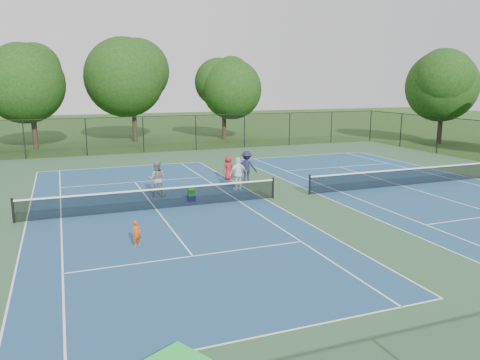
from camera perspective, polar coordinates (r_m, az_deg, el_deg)
name	(u,v)px	position (r m, az deg, el deg)	size (l,w,h in m)	color
ground	(291,196)	(24.21, 6.29, -2.00)	(140.00, 140.00, 0.00)	#234716
court_pad	(291,196)	(24.21, 6.29, -1.99)	(36.00, 36.00, 0.01)	#325A3B
tennis_court_left	(156,207)	(21.96, -10.21, -3.30)	(12.00, 23.83, 1.07)	navy
tennis_court_right	(402,184)	(28.03, 19.12, -0.48)	(12.00, 23.83, 1.07)	navy
perimeter_fence	(292,166)	(23.88, 6.37, 1.73)	(36.08, 36.08, 3.02)	black
tree_back_a	(30,79)	(44.92, -24.23, 11.16)	(6.80, 6.80, 9.15)	#2D2116
tree_back_b	(132,74)	(47.37, -13.00, 12.54)	(7.60, 7.60, 10.03)	#2D2116
tree_back_c	(224,85)	(48.53, -1.98, 11.48)	(6.00, 6.00, 8.40)	#2D2116
tree_side_e	(444,82)	(48.60, 23.60, 10.91)	(6.60, 6.60, 8.87)	#2D2116
child_player	(137,234)	(17.13, -12.47, -6.40)	(0.35, 0.23, 0.96)	#D5410E
instructor	(157,179)	(24.19, -10.11, 0.14)	(0.91, 0.71, 1.86)	gray
bystander_a	(238,174)	(25.33, -0.22, 0.77)	(1.05, 0.44, 1.80)	white
bystander_b	(247,167)	(27.30, 0.83, 1.63)	(1.20, 0.69, 1.85)	#1B1A39
bystander_c	(228,168)	(28.08, -1.43, 1.49)	(0.71, 0.46, 1.44)	maroon
ball_crate	(191,198)	(23.18, -5.95, -2.26)	(0.38, 0.29, 0.29)	navy
ball_hopper	(191,192)	(23.10, -5.97, -1.44)	(0.34, 0.28, 0.39)	green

